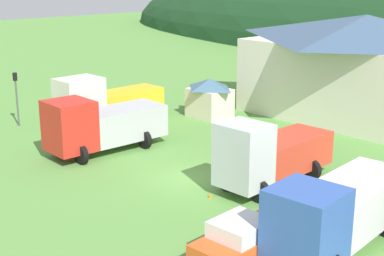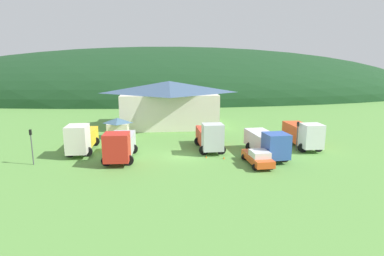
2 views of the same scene
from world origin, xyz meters
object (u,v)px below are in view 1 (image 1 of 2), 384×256
Objects in this scene: box_truck_blue at (337,210)px; depot_building at (364,65)px; crane_truck_red at (100,124)px; service_pickup_orange at (248,237)px; traffic_light_west at (16,93)px; play_shed_cream at (210,97)px; traffic_cone_near_pickup at (210,198)px; tow_truck_silver at (269,154)px; heavy_rig_striped at (103,101)px; traffic_cone_mid_row at (231,214)px.

depot_building is at bearing -156.64° from box_truck_blue.
crane_truck_red is 1.43× the size of service_pickup_orange.
traffic_light_west is at bearing -82.79° from crane_truck_red.
play_shed_cream is at bearing 58.20° from traffic_light_west.
play_shed_cream reaches higher than traffic_cone_near_pickup.
tow_truck_silver is at bearing 107.81° from crane_truck_red.
box_truck_blue is 25.31m from traffic_light_west.
play_shed_cream is 21.12m from box_truck_blue.
traffic_light_west is (-19.21, -3.99, 0.63)m from tow_truck_silver.
crane_truck_red is at bearing 178.81° from traffic_cone_near_pickup.
depot_building reaches higher than service_pickup_orange.
tow_truck_silver is 3.78m from traffic_cone_near_pickup.
heavy_rig_striped is at bearing -112.66° from service_pickup_orange.
tow_truck_silver is 12.60× the size of traffic_cone_near_pickup.
traffic_cone_near_pickup is (-0.85, -3.26, -1.71)m from tow_truck_silver.
box_truck_blue is at bearing 0.02° from traffic_cone_near_pickup.
traffic_cone_mid_row is at bearing -131.60° from service_pickup_orange.
traffic_cone_mid_row reaches higher than traffic_cone_near_pickup.
service_pickup_orange is 4.02m from traffic_cone_mid_row.
traffic_light_west reaches higher than crane_truck_red.
heavy_rig_striped is at bearing 165.66° from traffic_cone_near_pickup.
tow_truck_silver is 1.37× the size of service_pickup_orange.
traffic_light_west is 18.53m from traffic_cone_near_pickup.
play_shed_cream is 21.31m from service_pickup_orange.
play_shed_cream is 0.39× the size of box_truck_blue.
tow_truck_silver is at bearing 75.45° from traffic_cone_near_pickup.
service_pickup_orange is 1.37× the size of traffic_light_west.
traffic_cone_mid_row is at bearing -15.58° from traffic_cone_near_pickup.
traffic_cone_near_pickup is at bearing 74.39° from heavy_rig_striped.
depot_building reaches higher than traffic_cone_near_pickup.
service_pickup_orange reaches higher than traffic_cone_mid_row.
play_shed_cream is at bearing -169.89° from crane_truck_red.
traffic_light_west reaches higher than traffic_cone_near_pickup.
depot_building is 5.35× the size of play_shed_cream.
heavy_rig_striped is at bearing -124.53° from depot_building.
traffic_light_west is at bearing -126.28° from depot_building.
depot_building reaches higher than traffic_light_west.
crane_truck_red is at bearing 176.33° from traffic_cone_mid_row.
service_pickup_orange is at bearing -30.36° from traffic_cone_near_pickup.
box_truck_blue is (6.08, -3.26, -0.06)m from tow_truck_silver.
heavy_rig_striped is 1.01× the size of box_truck_blue.
traffic_cone_mid_row is (20.28, 0.19, -2.34)m from traffic_light_west.
traffic_cone_near_pickup is at bearing -79.24° from depot_building.
traffic_cone_mid_row is (-3.11, 2.41, -0.83)m from service_pickup_orange.
traffic_cone_near_pickup is (14.41, -3.68, -1.77)m from heavy_rig_striped.
service_pickup_orange is (19.44, -6.63, -0.94)m from heavy_rig_striped.
tow_truck_silver reaches higher than traffic_cone_near_pickup.
service_pickup_orange is 23.55m from traffic_light_west.
crane_truck_red is (1.66, -10.71, 0.25)m from play_shed_cream.
traffic_cone_near_pickup is at bearing 90.10° from crane_truck_red.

